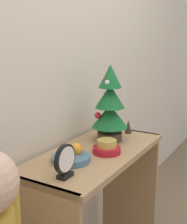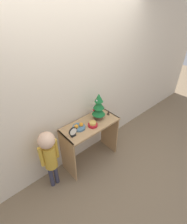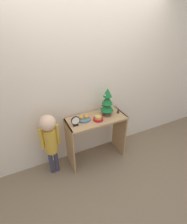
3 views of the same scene
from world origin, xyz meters
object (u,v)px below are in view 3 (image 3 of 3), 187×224
object	(u,v)px
desk_clock	(76,121)
figurine	(118,111)
mini_tree	(107,102)
child_figure	(50,137)
singing_bowl	(98,118)
fruit_bowl	(84,118)

from	to	relation	value
desk_clock	figurine	distance (m)	0.74
mini_tree	child_figure	world-z (taller)	mini_tree
singing_bowl	figurine	distance (m)	0.39
fruit_bowl	singing_bowl	world-z (taller)	fruit_bowl
desk_clock	child_figure	world-z (taller)	child_figure
singing_bowl	fruit_bowl	bearing A→B (deg)	153.27
mini_tree	fruit_bowl	xyz separation A→B (m)	(-0.39, 0.01, -0.19)
singing_bowl	desk_clock	size ratio (longest dim) A/B	0.97
singing_bowl	child_figure	bearing A→B (deg)	175.08
mini_tree	singing_bowl	bearing A→B (deg)	-156.16
singing_bowl	desk_clock	xyz separation A→B (m)	(-0.35, 0.01, 0.04)
singing_bowl	figurine	size ratio (longest dim) A/B	1.75
desk_clock	child_figure	xyz separation A→B (m)	(-0.38, 0.05, -0.18)
mini_tree	desk_clock	size ratio (longest dim) A/B	2.96
fruit_bowl	desk_clock	distance (m)	0.19
desk_clock	figurine	bearing A→B (deg)	3.07
mini_tree	child_figure	distance (m)	0.98
fruit_bowl	singing_bowl	xyz separation A→B (m)	(0.19, -0.10, 0.00)
fruit_bowl	figurine	distance (m)	0.58
fruit_bowl	singing_bowl	size ratio (longest dim) A/B	1.31
fruit_bowl	desk_clock	size ratio (longest dim) A/B	1.27
figurine	child_figure	bearing A→B (deg)	179.41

